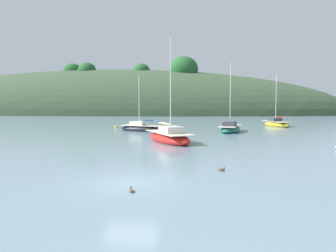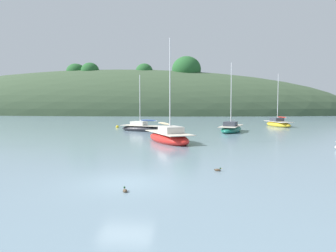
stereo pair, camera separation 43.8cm
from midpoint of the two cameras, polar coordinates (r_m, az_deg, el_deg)
The scene contains 9 objects.
ground_plane at distance 15.74m, azimuth -6.41°, elevation -9.50°, with size 400.00×400.00×0.00m, color slate.
far_shoreline_hill at distance 108.17m, azimuth -9.49°, elevation 2.08°, with size 150.00×36.00×31.50m.
sailboat_orange_cutter at distance 31.11m, azimuth 0.51°, elevation -1.92°, with size 5.68×7.86×9.75m.
sailboat_yellow_far at distance 54.38m, azimuth 18.44°, elevation 0.36°, with size 3.80×6.61×8.29m.
sailboat_teal_outer at distance 43.39m, azimuth -4.20°, elevation -0.34°, with size 6.28×4.01×7.43m.
sailboat_white_near at distance 42.49m, azimuth 10.96°, elevation -0.47°, with size 3.88×6.81×8.73m.
mooring_buoy_outer at distance 49.33m, azimuth -8.36°, elevation -0.14°, with size 0.44×0.44×0.54m.
duck_lead at distance 14.11m, azimuth -6.41°, elevation -10.86°, with size 0.30×0.41×0.24m.
duck_lone_right at distance 18.37m, azimuth 9.14°, elevation -7.39°, with size 0.42×0.26×0.24m.
Camera 2 is at (3.43, -14.94, 3.67)m, focal length 35.86 mm.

